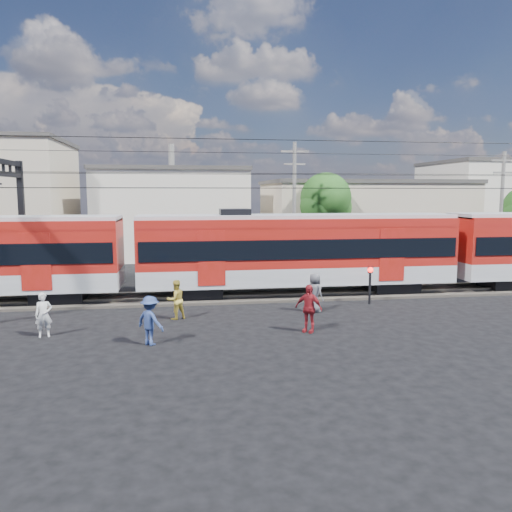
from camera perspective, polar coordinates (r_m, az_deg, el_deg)
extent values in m
plane|color=black|center=(17.62, -4.05, -10.15)|extent=(120.00, 120.00, 0.00)
cube|color=#2D2823|center=(25.34, -5.48, -4.65)|extent=(70.00, 3.40, 0.12)
cube|color=#59544C|center=(24.59, -5.39, -4.73)|extent=(70.00, 0.12, 0.12)
cube|color=#59544C|center=(26.05, -5.58, -4.05)|extent=(70.00, 0.12, 0.12)
cube|color=black|center=(25.92, -21.42, -4.20)|extent=(2.40, 2.20, 0.70)
cube|color=black|center=(25.26, -6.73, -4.03)|extent=(2.40, 2.20, 0.70)
cube|color=black|center=(27.53, 15.13, -3.30)|extent=(2.40, 2.20, 0.70)
cube|color=#94979B|center=(25.78, 4.70, -1.97)|extent=(16.00, 3.00, 0.90)
cube|color=maroon|center=(25.57, 4.74, 1.68)|extent=(16.00, 3.00, 2.40)
cube|color=black|center=(25.60, 4.73, 1.12)|extent=(15.68, 3.08, 0.95)
cube|color=#94979B|center=(25.48, 4.76, 4.48)|extent=(16.00, 2.60, 0.25)
cube|color=black|center=(30.74, 26.41, -2.73)|extent=(2.40, 2.20, 0.70)
cube|color=black|center=(30.60, -25.13, 3.24)|extent=(0.30, 0.30, 7.00)
cylinder|color=black|center=(24.11, -5.55, 7.76)|extent=(70.00, 0.03, 0.03)
cylinder|color=black|center=(25.51, -5.72, 7.73)|extent=(70.00, 0.03, 0.03)
cylinder|color=black|center=(24.13, -5.57, 9.43)|extent=(70.00, 0.03, 0.03)
cylinder|color=black|center=(25.52, -5.74, 9.30)|extent=(70.00, 0.03, 0.03)
cylinder|color=black|center=(21.43, -5.21, 13.20)|extent=(70.00, 0.03, 0.03)
cylinder|color=black|center=(28.39, -6.06, 11.71)|extent=(70.00, 0.03, 0.03)
cube|color=beige|center=(43.81, -9.51, 4.81)|extent=(12.00, 12.00, 7.00)
cube|color=#3F3D3A|center=(43.82, -9.61, 9.59)|extent=(12.24, 12.24, 0.30)
cube|color=tan|center=(43.60, 12.02, 4.09)|extent=(16.00, 10.00, 6.00)
cube|color=#3F3D3A|center=(43.55, 12.13, 8.23)|extent=(16.32, 10.20, 0.30)
cube|color=beige|center=(53.51, 24.75, 5.20)|extent=(10.00, 10.00, 8.00)
cube|color=#3F3D3A|center=(53.58, 24.98, 9.64)|extent=(10.20, 10.20, 0.30)
cylinder|color=slate|center=(32.61, 4.38, 5.42)|extent=(0.24, 0.24, 8.50)
cube|color=slate|center=(32.70, 4.44, 11.83)|extent=(1.80, 0.12, 0.12)
cube|color=slate|center=(32.65, 4.43, 10.43)|extent=(1.40, 0.12, 0.12)
cylinder|color=slate|center=(37.43, 26.20, 4.55)|extent=(0.24, 0.24, 8.00)
cube|color=slate|center=(37.48, 26.49, 9.75)|extent=(1.80, 0.12, 0.12)
cube|color=slate|center=(37.44, 26.42, 8.53)|extent=(1.40, 0.12, 0.12)
cylinder|color=#382619|center=(36.41, 7.90, 1.95)|extent=(0.36, 0.36, 3.92)
sphere|color=#124012|center=(36.26, 7.98, 6.58)|extent=(3.64, 3.64, 3.64)
sphere|color=#124012|center=(36.74, 8.73, 5.48)|extent=(2.80, 2.80, 2.80)
imported|color=silver|center=(19.96, -23.11, -6.21)|extent=(0.67, 0.52, 1.64)
imported|color=gold|center=(21.17, -9.15, -4.95)|extent=(1.01, 0.93, 1.66)
imported|color=navy|center=(17.79, -12.00, -7.23)|extent=(1.26, 1.22, 1.73)
imported|color=maroon|center=(19.08, 6.03, -5.96)|extent=(1.13, 1.01, 1.83)
imported|color=#4E4E53|center=(22.25, 6.72, -4.19)|extent=(0.94, 1.02, 1.75)
cylinder|color=black|center=(24.26, 12.88, -3.42)|extent=(0.11, 0.11, 1.71)
sphere|color=#FF140C|center=(24.13, 12.93, -1.54)|extent=(0.27, 0.27, 0.27)
cube|color=black|center=(24.13, 12.93, -1.54)|extent=(0.24, 0.06, 0.33)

